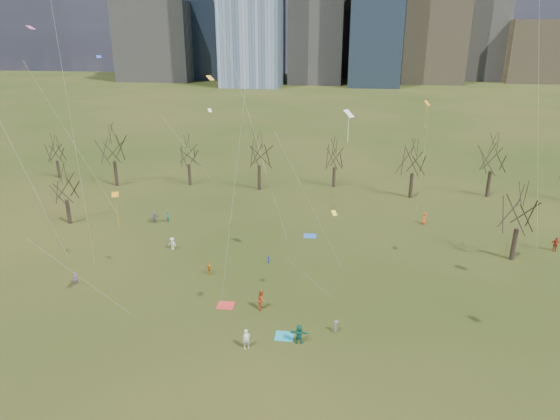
# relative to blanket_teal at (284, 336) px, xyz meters

# --- Properties ---
(ground) EXTENTS (500.00, 500.00, 0.00)m
(ground) POSITION_rel_blanket_teal_xyz_m (-1.97, 0.36, -0.01)
(ground) COLOR black
(ground) RESTS_ON ground
(bare_tree_row) EXTENTS (113.04, 29.80, 9.50)m
(bare_tree_row) POSITION_rel_blanket_teal_xyz_m (-2.06, 37.59, 6.10)
(bare_tree_row) COLOR black
(bare_tree_row) RESTS_ON ground
(blanket_teal) EXTENTS (1.60, 1.50, 0.03)m
(blanket_teal) POSITION_rel_blanket_teal_xyz_m (0.00, 0.00, 0.00)
(blanket_teal) COLOR teal
(blanket_teal) RESTS_ON ground
(blanket_navy) EXTENTS (1.60, 1.50, 0.03)m
(blanket_navy) POSITION_rel_blanket_teal_xyz_m (0.63, 22.14, 0.00)
(blanket_navy) COLOR #2559AF
(blanket_navy) RESTS_ON ground
(blanket_crimson) EXTENTS (1.60, 1.50, 0.03)m
(blanket_crimson) POSITION_rel_blanket_teal_xyz_m (-6.18, 4.29, 0.00)
(blanket_crimson) COLOR red
(blanket_crimson) RESTS_ON ground
(person_1) EXTENTS (0.76, 0.69, 1.74)m
(person_1) POSITION_rel_blanket_teal_xyz_m (-2.90, -2.04, 0.85)
(person_1) COLOR silver
(person_1) RESTS_ON ground
(person_2) EXTENTS (0.74, 0.94, 1.92)m
(person_2) POSITION_rel_blanket_teal_xyz_m (-2.65, 4.19, 0.94)
(person_2) COLOR #BF451B
(person_2) RESTS_ON ground
(person_3) EXTENTS (0.53, 0.79, 1.14)m
(person_3) POSITION_rel_blanket_teal_xyz_m (4.38, 1.26, 0.56)
(person_3) COLOR #5E5F63
(person_3) RESTS_ON ground
(person_4) EXTENTS (0.86, 0.86, 1.46)m
(person_4) POSITION_rel_blanket_teal_xyz_m (-9.38, 10.32, 0.72)
(person_4) COLOR orange
(person_4) RESTS_ON ground
(person_5) EXTENTS (1.64, 0.55, 1.76)m
(person_5) POSITION_rel_blanket_teal_xyz_m (1.34, -0.79, 0.87)
(person_5) COLOR #186E57
(person_5) RESTS_ON ground
(person_7) EXTENTS (0.43, 0.57, 1.40)m
(person_7) POSITION_rel_blanket_teal_xyz_m (-22.46, 6.35, 0.68)
(person_7) COLOR #794891
(person_7) RESTS_ON ground
(person_8) EXTENTS (0.57, 0.59, 0.95)m
(person_8) POSITION_rel_blanket_teal_xyz_m (-3.47, 13.69, 0.46)
(person_8) COLOR #274DAA
(person_8) RESTS_ON ground
(person_9) EXTENTS (1.08, 0.77, 1.52)m
(person_9) POSITION_rel_blanket_teal_xyz_m (-15.43, 16.02, 0.74)
(person_9) COLOR silver
(person_9) RESTS_ON ground
(person_10) EXTENTS (1.08, 0.50, 1.81)m
(person_10) POSITION_rel_blanket_teal_xyz_m (29.74, 21.32, 0.89)
(person_10) COLOR #A42917
(person_10) RESTS_ON ground
(person_11) EXTENTS (1.44, 1.34, 1.61)m
(person_11) POSITION_rel_blanket_teal_xyz_m (-20.64, 23.99, 0.79)
(person_11) COLOR slate
(person_11) RESTS_ON ground
(person_12) EXTENTS (0.85, 0.96, 1.64)m
(person_12) POSITION_rel_blanket_teal_xyz_m (15.60, 28.27, 0.81)
(person_12) COLOR #E64A19
(person_12) RESTS_ON ground
(person_13) EXTENTS (0.50, 0.63, 1.51)m
(person_13) POSITION_rel_blanket_teal_xyz_m (-18.86, 24.48, 0.74)
(person_13) COLOR #186D5C
(person_13) RESTS_ON ground
(kites_airborne) EXTENTS (67.48, 48.55, 31.28)m
(kites_airborne) POSITION_rel_blanket_teal_xyz_m (-1.98, 10.01, 13.75)
(kites_airborne) COLOR orange
(kites_airborne) RESTS_ON ground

